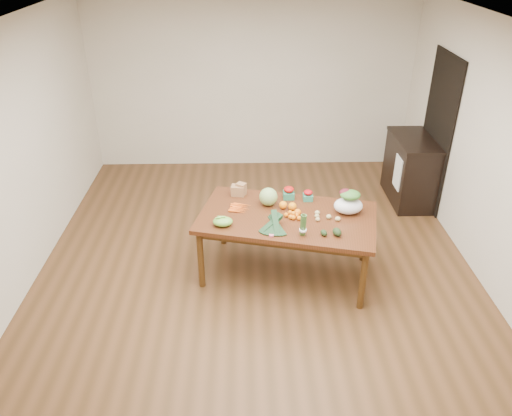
{
  "coord_description": "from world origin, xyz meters",
  "views": [
    {
      "loc": [
        -0.12,
        -4.71,
        3.45
      ],
      "look_at": [
        -0.0,
        0.0,
        0.81
      ],
      "focal_mm": 35.0,
      "sensor_mm": 36.0,
      "label": 1
    }
  ],
  "objects_px": {
    "salad_bag": "(349,203)",
    "dining_table": "(286,245)",
    "mandarin_cluster": "(293,215)",
    "asparagus_bundle": "(303,225)",
    "kale_bunch": "(273,224)",
    "cabinet": "(410,170)",
    "paper_bag": "(238,189)",
    "cabbage": "(268,197)"
  },
  "relations": [
    {
      "from": "cabinet",
      "to": "kale_bunch",
      "type": "height_order",
      "value": "cabinet"
    },
    {
      "from": "cabbage",
      "to": "mandarin_cluster",
      "type": "distance_m",
      "value": 0.39
    },
    {
      "from": "cabinet",
      "to": "kale_bunch",
      "type": "distance_m",
      "value": 2.92
    },
    {
      "from": "dining_table",
      "to": "asparagus_bundle",
      "type": "relative_size",
      "value": 7.5
    },
    {
      "from": "cabbage",
      "to": "salad_bag",
      "type": "bearing_deg",
      "value": -13.18
    },
    {
      "from": "cabinet",
      "to": "paper_bag",
      "type": "distance_m",
      "value": 2.74
    },
    {
      "from": "dining_table",
      "to": "mandarin_cluster",
      "type": "height_order",
      "value": "mandarin_cluster"
    },
    {
      "from": "cabinet",
      "to": "asparagus_bundle",
      "type": "distance_m",
      "value": 2.8
    },
    {
      "from": "salad_bag",
      "to": "kale_bunch",
      "type": "bearing_deg",
      "value": -156.7
    },
    {
      "from": "cabinet",
      "to": "mandarin_cluster",
      "type": "distance_m",
      "value": 2.57
    },
    {
      "from": "cabinet",
      "to": "kale_bunch",
      "type": "relative_size",
      "value": 2.55
    },
    {
      "from": "asparagus_bundle",
      "to": "kale_bunch",
      "type": "bearing_deg",
      "value": 176.8
    },
    {
      "from": "dining_table",
      "to": "kale_bunch",
      "type": "relative_size",
      "value": 4.69
    },
    {
      "from": "kale_bunch",
      "to": "salad_bag",
      "type": "height_order",
      "value": "salad_bag"
    },
    {
      "from": "dining_table",
      "to": "paper_bag",
      "type": "xyz_separation_m",
      "value": [
        -0.53,
        0.49,
        0.45
      ]
    },
    {
      "from": "cabbage",
      "to": "asparagus_bundle",
      "type": "distance_m",
      "value": 0.72
    },
    {
      "from": "paper_bag",
      "to": "asparagus_bundle",
      "type": "xyz_separation_m",
      "value": [
        0.66,
        -0.89,
        0.05
      ]
    },
    {
      "from": "dining_table",
      "to": "cabinet",
      "type": "distance_m",
      "value": 2.56
    },
    {
      "from": "mandarin_cluster",
      "to": "paper_bag",
      "type": "bearing_deg",
      "value": 137.86
    },
    {
      "from": "cabinet",
      "to": "asparagus_bundle",
      "type": "xyz_separation_m",
      "value": [
        -1.77,
        -2.13,
        0.4
      ]
    },
    {
      "from": "cabbage",
      "to": "kale_bunch",
      "type": "distance_m",
      "value": 0.56
    },
    {
      "from": "dining_table",
      "to": "cabinet",
      "type": "xyz_separation_m",
      "value": [
        1.89,
        1.73,
        0.1
      ]
    },
    {
      "from": "salad_bag",
      "to": "dining_table",
      "type": "bearing_deg",
      "value": -176.01
    },
    {
      "from": "mandarin_cluster",
      "to": "asparagus_bundle",
      "type": "bearing_deg",
      "value": -79.79
    },
    {
      "from": "dining_table",
      "to": "cabinet",
      "type": "relative_size",
      "value": 1.84
    },
    {
      "from": "kale_bunch",
      "to": "salad_bag",
      "type": "xyz_separation_m",
      "value": [
        0.83,
        0.36,
        0.04
      ]
    },
    {
      "from": "dining_table",
      "to": "salad_bag",
      "type": "relative_size",
      "value": 5.97
    },
    {
      "from": "mandarin_cluster",
      "to": "salad_bag",
      "type": "distance_m",
      "value": 0.61
    },
    {
      "from": "kale_bunch",
      "to": "paper_bag",
      "type": "bearing_deg",
      "value": 128.1
    },
    {
      "from": "paper_bag",
      "to": "kale_bunch",
      "type": "height_order",
      "value": "kale_bunch"
    },
    {
      "from": "dining_table",
      "to": "asparagus_bundle",
      "type": "xyz_separation_m",
      "value": [
        0.12,
        -0.4,
        0.5
      ]
    },
    {
      "from": "paper_bag",
      "to": "kale_bunch",
      "type": "distance_m",
      "value": 0.88
    },
    {
      "from": "cabinet",
      "to": "cabbage",
      "type": "relative_size",
      "value": 4.99
    },
    {
      "from": "cabbage",
      "to": "asparagus_bundle",
      "type": "relative_size",
      "value": 0.82
    },
    {
      "from": "dining_table",
      "to": "kale_bunch",
      "type": "bearing_deg",
      "value": -104.92
    },
    {
      "from": "mandarin_cluster",
      "to": "asparagus_bundle",
      "type": "height_order",
      "value": "asparagus_bundle"
    },
    {
      "from": "mandarin_cluster",
      "to": "asparagus_bundle",
      "type": "distance_m",
      "value": 0.37
    },
    {
      "from": "dining_table",
      "to": "salad_bag",
      "type": "distance_m",
      "value": 0.83
    },
    {
      "from": "mandarin_cluster",
      "to": "kale_bunch",
      "type": "bearing_deg",
      "value": -131.01
    },
    {
      "from": "cabbage",
      "to": "salad_bag",
      "type": "height_order",
      "value": "salad_bag"
    },
    {
      "from": "paper_bag",
      "to": "cabbage",
      "type": "relative_size",
      "value": 1.0
    },
    {
      "from": "paper_bag",
      "to": "salad_bag",
      "type": "distance_m",
      "value": 1.28
    }
  ]
}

